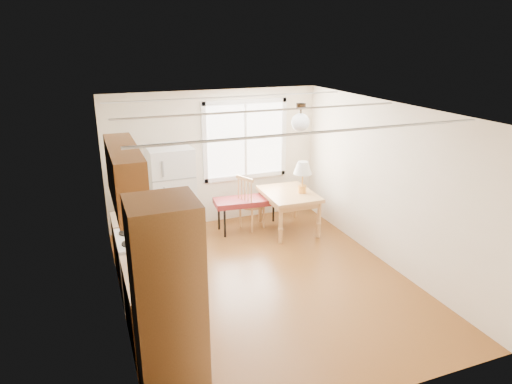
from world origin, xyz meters
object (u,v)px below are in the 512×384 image
dining_table (289,198)px  refrigerator (172,197)px  bench (250,202)px  chair (248,200)px

dining_table → refrigerator: bearing=177.4°
bench → dining_table: size_ratio=1.13×
chair → dining_table: bearing=-45.3°
dining_table → chair: (-0.69, 0.26, -0.03)m
bench → dining_table: dining_table is taller
refrigerator → dining_table: bearing=-5.4°
refrigerator → chair: size_ratio=1.66×
refrigerator → chair: 1.43m
refrigerator → chair: refrigerator is taller
bench → dining_table: bearing=-18.1°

